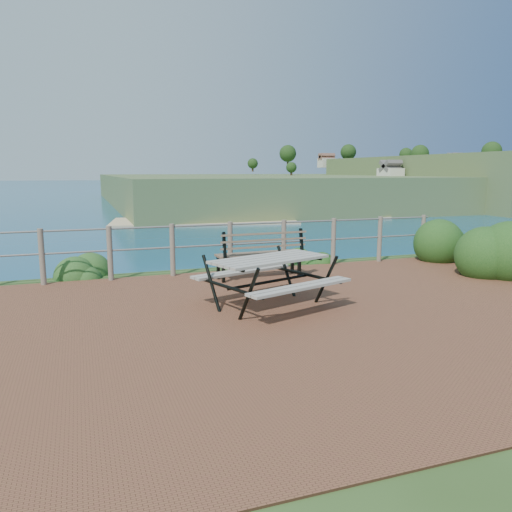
{
  "coord_description": "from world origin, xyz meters",
  "views": [
    {
      "loc": [
        -2.79,
        -6.03,
        2.01
      ],
      "look_at": [
        -0.33,
        0.91,
        0.75
      ],
      "focal_mm": 35.0,
      "sensor_mm": 36.0,
      "label": 1
    }
  ],
  "objects": [
    {
      "name": "ground",
      "position": [
        0.0,
        0.0,
        0.0
      ],
      "size": [
        10.0,
        7.0,
        0.12
      ],
      "primitive_type": "cube",
      "color": "brown",
      "rests_on": "ground"
    },
    {
      "name": "shrub_right_front",
      "position": [
        4.87,
        1.55,
        0.0
      ],
      "size": [
        1.51,
        1.51,
        2.14
      ],
      "primitive_type": "ellipsoid",
      "color": "#133E15",
      "rests_on": "ground"
    },
    {
      "name": "shrub_lip_west",
      "position": [
        -2.69,
        3.96,
        0.0
      ],
      "size": [
        0.87,
        0.87,
        0.65
      ],
      "primitive_type": "ellipsoid",
      "color": "#294E1D",
      "rests_on": "ground"
    },
    {
      "name": "park_bench",
      "position": [
        0.36,
        2.64,
        0.61
      ],
      "size": [
        1.66,
        0.47,
        0.93
      ],
      "rotation": [
        0.0,
        0.0,
        0.04
      ],
      "color": "brown",
      "rests_on": "ground"
    },
    {
      "name": "picnic_table",
      "position": [
        -0.2,
        0.66,
        0.47
      ],
      "size": [
        1.88,
        1.45,
        0.74
      ],
      "rotation": [
        0.0,
        0.0,
        0.33
      ],
      "color": "#9F9A8F",
      "rests_on": "ground"
    },
    {
      "name": "shrub_lip_east",
      "position": [
        2.03,
        3.97,
        0.0
      ],
      "size": [
        0.75,
        0.75,
        0.49
      ],
      "primitive_type": "ellipsoid",
      "color": "#133E15",
      "rests_on": "ground"
    },
    {
      "name": "safety_railing",
      "position": [
        0.0,
        3.35,
        0.57
      ],
      "size": [
        9.4,
        0.1,
        1.0
      ],
      "color": "#6B5B4C",
      "rests_on": "ground"
    },
    {
      "name": "distant_bay",
      "position": [
        173.07,
        202.61,
        -1.52
      ],
      "size": [
        290.0,
        232.36,
        24.0
      ],
      "color": "#3E5E2F",
      "rests_on": "ground"
    },
    {
      "name": "ocean",
      "position": [
        0.0,
        200.0,
        0.0
      ],
      "size": [
        1200.0,
        1200.0,
        0.0
      ],
      "primitive_type": "plane",
      "color": "navy",
      "rests_on": "ground"
    },
    {
      "name": "shrub_right_edge",
      "position": [
        5.13,
        3.34,
        0.0
      ],
      "size": [
        1.15,
        1.15,
        1.64
      ],
      "primitive_type": "ellipsoid",
      "color": "#133E15",
      "rests_on": "ground"
    }
  ]
}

